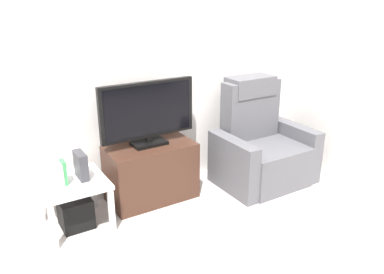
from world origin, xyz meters
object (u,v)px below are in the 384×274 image
subwoofer_box (76,212)px  game_console (81,165)px  tv_stand (151,172)px  book_middle (64,172)px  recliner_armchair (261,147)px  side_table (73,188)px  book_leftmost (59,174)px  television (148,112)px

subwoofer_box → game_console: size_ratio=1.14×
subwoofer_box → game_console: 0.43m
tv_stand → book_middle: 0.88m
recliner_armchair → side_table: bearing=169.3°
recliner_armchair → book_leftmost: 2.05m
subwoofer_box → book_middle: bearing=-161.9°
book_leftmost → game_console: bearing=9.0°
book_leftmost → recliner_armchair: bearing=-2.9°
book_middle → game_console: (0.15, 0.03, 0.01)m
side_table → book_leftmost: bearing=-168.7°
game_console → subwoofer_box: bearing=-173.7°
subwoofer_box → game_console: (0.09, 0.01, 0.42)m
side_table → book_leftmost: (-0.10, -0.02, 0.16)m
book_leftmost → book_middle: book_middle is taller
tv_stand → recliner_armchair: size_ratio=0.76×
tv_stand → book_middle: (-0.83, -0.12, 0.25)m
book_middle → recliner_armchair: bearing=-3.0°
recliner_armchair → side_table: (-1.95, 0.12, -0.01)m
book_middle → game_console: game_console is taller
tv_stand → side_table: (-0.77, -0.10, 0.08)m
television → book_middle: television is taller
book_middle → tv_stand: bearing=8.1°
game_console → television: bearing=9.0°
tv_stand → side_table: 0.78m
subwoofer_box → game_console: bearing=6.3°
television → book_leftmost: 0.95m
side_table → recliner_armchair: bearing=-3.6°
recliner_armchair → book_leftmost: size_ratio=5.77×
game_console → recliner_armchair: bearing=-4.1°
recliner_armchair → subwoofer_box: bearing=169.3°
book_leftmost → tv_stand: bearing=7.8°
television → subwoofer_box: television is taller
television → book_middle: 0.91m
tv_stand → book_leftmost: (-0.87, -0.12, 0.25)m
side_table → subwoofer_box: size_ratio=2.06×
television → subwoofer_box: size_ratio=3.51×
side_table → game_console: size_ratio=2.35×
side_table → book_leftmost: book_leftmost is taller
television → game_console: 0.76m
side_table → book_middle: bearing=-161.9°
tv_stand → television: television is taller
game_console → side_table: bearing=-173.7°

